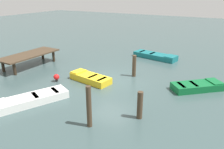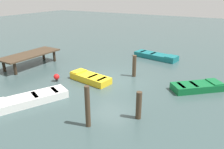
% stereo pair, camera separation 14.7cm
% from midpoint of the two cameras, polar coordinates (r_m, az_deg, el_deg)
% --- Properties ---
extents(ground_plane, '(80.00, 80.00, 0.00)m').
position_cam_midpoint_polar(ground_plane, '(14.21, -0.30, -1.32)').
color(ground_plane, '#384C4C').
extents(dock_segment, '(4.53, 1.92, 0.95)m').
position_cam_midpoint_polar(dock_segment, '(17.62, -20.65, 4.57)').
color(dock_segment, '#423323').
rests_on(dock_segment, ground_plane).
extents(rowboat_teal, '(1.72, 3.77, 0.46)m').
position_cam_midpoint_polar(rowboat_teal, '(19.00, 10.82, 4.71)').
color(rowboat_teal, '#14666B').
rests_on(rowboat_teal, ground_plane).
extents(rowboat_green, '(2.66, 2.82, 0.46)m').
position_cam_midpoint_polar(rowboat_green, '(13.58, 20.69, -2.83)').
color(rowboat_green, '#0F602D').
rests_on(rowboat_green, ground_plane).
extents(rowboat_white, '(3.87, 2.60, 0.46)m').
position_cam_midpoint_polar(rowboat_white, '(11.95, -20.80, -6.09)').
color(rowboat_white, silver).
rests_on(rowboat_white, ground_plane).
extents(rowboat_yellow, '(1.47, 2.84, 0.46)m').
position_cam_midpoint_polar(rowboat_yellow, '(13.97, -5.92, -0.88)').
color(rowboat_yellow, gold).
rests_on(rowboat_yellow, ground_plane).
extents(mooring_piling_far_right, '(0.25, 0.25, 1.43)m').
position_cam_midpoint_polar(mooring_piling_far_right, '(14.60, 5.40, 2.20)').
color(mooring_piling_far_right, '#423323').
rests_on(mooring_piling_far_right, ground_plane).
extents(mooring_piling_mid_right, '(0.21, 0.21, 1.82)m').
position_cam_midpoint_polar(mooring_piling_mid_right, '(9.16, -6.38, -8.24)').
color(mooring_piling_mid_right, '#423323').
rests_on(mooring_piling_mid_right, ground_plane).
extents(mooring_piling_center, '(0.25, 0.25, 1.28)m').
position_cam_midpoint_polar(mooring_piling_center, '(9.86, 6.72, -7.83)').
color(mooring_piling_center, '#423323').
rests_on(mooring_piling_center, ground_plane).
extents(marker_buoy, '(0.36, 0.36, 0.48)m').
position_cam_midpoint_polar(marker_buoy, '(14.27, -14.34, -0.67)').
color(marker_buoy, '#262626').
rests_on(marker_buoy, ground_plane).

